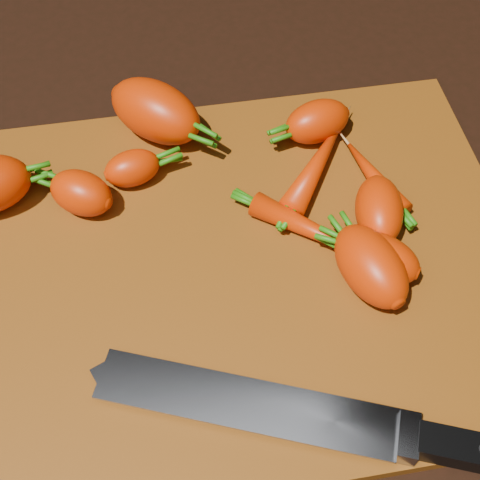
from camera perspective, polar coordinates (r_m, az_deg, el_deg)
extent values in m
cube|color=black|center=(0.61, 0.16, -2.67)|extent=(2.00, 2.00, 0.01)
cube|color=brown|center=(0.60, 0.16, -2.11)|extent=(0.50, 0.40, 0.01)
ellipsoid|color=red|center=(0.63, -13.40, 3.93)|extent=(0.07, 0.07, 0.04)
ellipsoid|color=red|center=(0.68, -7.23, 10.86)|extent=(0.11, 0.11, 0.06)
ellipsoid|color=red|center=(0.57, 11.10, -2.18)|extent=(0.07, 0.10, 0.05)
ellipsoid|color=red|center=(0.68, 6.61, 10.02)|extent=(0.08, 0.06, 0.04)
ellipsoid|color=red|center=(0.64, -9.18, 6.07)|extent=(0.06, 0.05, 0.03)
ellipsoid|color=red|center=(0.58, 11.70, -1.48)|extent=(0.08, 0.08, 0.04)
ellipsoid|color=red|center=(0.65, 6.62, 6.50)|extent=(0.10, 0.12, 0.03)
ellipsoid|color=red|center=(0.60, 6.86, 0.52)|extent=(0.12, 0.11, 0.02)
ellipsoid|color=red|center=(0.65, 11.38, 5.29)|extent=(0.05, 0.10, 0.02)
ellipsoid|color=red|center=(0.61, 11.78, 2.54)|extent=(0.06, 0.08, 0.04)
cube|color=gray|center=(0.54, -11.78, -11.04)|extent=(0.23, 0.12, 0.00)
cube|color=gray|center=(0.52, 1.20, -13.91)|extent=(0.03, 0.04, 0.02)
cube|color=black|center=(0.52, 9.32, -15.34)|extent=(0.13, 0.07, 0.02)
cylinder|color=#B2B2B7|center=(0.51, 7.21, -14.61)|extent=(0.01, 0.01, 0.00)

